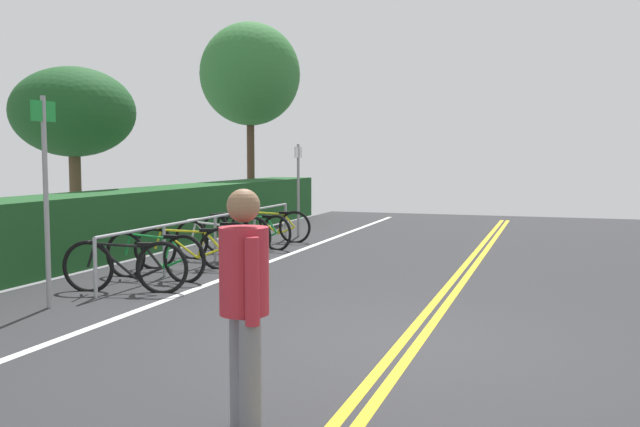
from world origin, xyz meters
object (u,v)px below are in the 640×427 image
(bicycle_1, at_px, (154,256))
(tree_mid, at_px, (73,113))
(bicycle_4, at_px, (235,234))
(bicycle_6, at_px, (271,226))
(sign_post_near, at_px, (45,183))
(sign_post_far, at_px, (298,181))
(bicycle_0, at_px, (125,266))
(pedestrian, at_px, (244,295))
(bicycle_3, at_px, (214,241))
(tree_far_right, at_px, (250,75))
(bike_rack, at_px, (215,226))
(bicycle_5, at_px, (256,231))
(bicycle_2, at_px, (188,248))

(bicycle_1, distance_m, tree_mid, 5.38)
(bicycle_4, bearing_deg, bicycle_6, 1.38)
(sign_post_near, distance_m, sign_post_far, 7.90)
(bicycle_0, relative_size, pedestrian, 1.06)
(bicycle_1, relative_size, bicycle_4, 1.05)
(bicycle_1, height_order, tree_mid, tree_mid)
(bicycle_3, height_order, sign_post_near, sign_post_near)
(sign_post_near, relative_size, tree_far_right, 0.44)
(bicycle_1, bearing_deg, bicycle_4, 1.59)
(bicycle_1, relative_size, sign_post_near, 0.70)
(sign_post_far, bearing_deg, bike_rack, 178.88)
(sign_post_near, bearing_deg, tree_far_right, 13.08)
(bike_rack, xyz_separation_m, bicycle_6, (2.79, 0.13, -0.27))
(bicycle_0, bearing_deg, sign_post_far, 0.50)
(bicycle_0, distance_m, bicycle_6, 5.66)
(bicycle_5, height_order, sign_post_far, sign_post_far)
(bicycle_2, xyz_separation_m, bicycle_5, (2.70, 0.00, 0.01))
(bicycle_4, height_order, sign_post_far, sign_post_far)
(bicycle_1, height_order, bicycle_5, bicycle_1)
(bike_rack, height_order, bicycle_3, bike_rack)
(bicycle_2, height_order, bicycle_6, bicycle_2)
(sign_post_near, bearing_deg, bicycle_4, -0.83)
(sign_post_far, bearing_deg, sign_post_near, 178.27)
(sign_post_far, bearing_deg, bicycle_6, 169.31)
(bicycle_3, relative_size, bicycle_5, 0.98)
(bike_rack, height_order, bicycle_2, bike_rack)
(bicycle_0, distance_m, bicycle_3, 2.89)
(bicycle_2, relative_size, tree_mid, 0.47)
(bicycle_3, bearing_deg, bicycle_2, -179.18)
(bicycle_5, bearing_deg, bicycle_0, -177.99)
(bicycle_0, bearing_deg, bicycle_6, 2.72)
(bicycle_4, distance_m, tree_far_right, 8.51)
(bicycle_5, bearing_deg, bicycle_3, 179.63)
(bicycle_3, height_order, tree_mid, tree_mid)
(bicycle_6, height_order, tree_mid, tree_mid)
(bicycle_0, height_order, pedestrian, pedestrian)
(bicycle_0, distance_m, bicycle_4, 3.86)
(bicycle_2, bearing_deg, sign_post_far, -1.23)
(bicycle_6, relative_size, tree_far_right, 0.31)
(sign_post_near, bearing_deg, tree_mid, 35.07)
(bicycle_6, distance_m, sign_post_near, 6.88)
(bicycle_2, relative_size, tree_far_right, 0.30)
(bike_rack, xyz_separation_m, bicycle_2, (-0.90, 0.03, -0.27))
(bicycle_4, height_order, pedestrian, pedestrian)
(bicycle_2, relative_size, sign_post_near, 0.68)
(bicycle_4, xyz_separation_m, sign_post_near, (-4.97, 0.07, 1.14))
(bicycle_3, distance_m, bicycle_6, 2.78)
(bicycle_0, distance_m, tree_mid, 6.07)
(tree_far_right, bearing_deg, sign_post_near, -166.92)
(bicycle_0, height_order, bicycle_6, bicycle_0)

